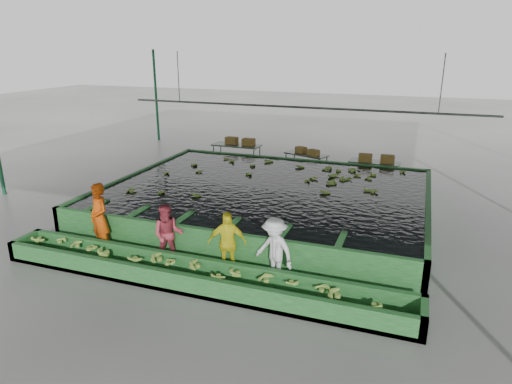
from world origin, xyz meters
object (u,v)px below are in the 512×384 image
(packing_table_mid, at_px, (306,163))
(box_stack_mid, at_px, (307,154))
(worker_a, at_px, (99,218))
(sorting_trough, at_px, (194,276))
(worker_b, at_px, (168,235))
(box_stack_left, at_px, (240,144))
(worker_d, at_px, (274,250))
(packing_table_left, at_px, (237,155))
(flotation_tank, at_px, (266,199))
(box_stack_right, at_px, (376,162))
(worker_c, at_px, (227,243))
(packing_table_right, at_px, (374,172))

(packing_table_mid, bearing_deg, box_stack_mid, -53.01)
(worker_a, bearing_deg, sorting_trough, 10.72)
(worker_b, distance_m, box_stack_left, 9.81)
(sorting_trough, xyz_separation_m, worker_d, (1.65, 0.80, 0.54))
(sorting_trough, relative_size, worker_d, 6.33)
(sorting_trough, distance_m, packing_table_left, 10.85)
(sorting_trough, xyz_separation_m, worker_a, (-3.15, 0.80, 0.69))
(box_stack_left, bearing_deg, packing_table_mid, -2.53)
(worker_b, bearing_deg, worker_d, -22.37)
(sorting_trough, height_order, packing_table_mid, packing_table_mid)
(worker_a, bearing_deg, worker_d, 24.97)
(packing_table_left, distance_m, box_stack_left, 0.52)
(flotation_tank, xyz_separation_m, sorting_trough, (0.00, -5.10, -0.20))
(sorting_trough, distance_m, box_stack_right, 10.10)
(worker_c, relative_size, worker_d, 1.00)
(flotation_tank, bearing_deg, sorting_trough, -90.00)
(sorting_trough, height_order, box_stack_mid, box_stack_mid)
(worker_a, bearing_deg, worker_c, 24.97)
(worker_a, height_order, worker_b, worker_a)
(flotation_tank, xyz_separation_m, worker_c, (0.47, -4.30, 0.34))
(worker_a, xyz_separation_m, packing_table_left, (-0.06, 9.57, -0.45))
(worker_a, distance_m, worker_c, 3.63)
(sorting_trough, distance_m, worker_a, 3.32)
(worker_b, distance_m, box_stack_right, 9.74)
(packing_table_mid, distance_m, packing_table_right, 2.95)
(worker_c, bearing_deg, packing_table_left, 91.82)
(sorting_trough, bearing_deg, box_stack_left, 106.39)
(worker_b, relative_size, worker_c, 0.98)
(packing_table_left, xyz_separation_m, box_stack_left, (0.15, 0.05, 0.49))
(packing_table_right, height_order, box_stack_left, box_stack_left)
(worker_c, xyz_separation_m, packing_table_left, (-3.68, 9.57, -0.30))
(packing_table_right, bearing_deg, worker_b, -114.38)
(packing_table_right, bearing_deg, box_stack_right, -46.31)
(box_stack_left, height_order, box_stack_right, box_stack_left)
(sorting_trough, xyz_separation_m, packing_table_mid, (0.03, 10.28, 0.17))
(box_stack_right, bearing_deg, packing_table_mid, 167.71)
(sorting_trough, xyz_separation_m, worker_c, (0.47, 0.80, 0.54))
(box_stack_mid, relative_size, box_stack_right, 0.85)
(flotation_tank, bearing_deg, box_stack_mid, 89.11)
(worker_a, xyz_separation_m, box_stack_left, (0.09, 9.61, 0.04))
(packing_table_right, bearing_deg, worker_a, -124.28)
(box_stack_left, bearing_deg, worker_c, -69.80)
(worker_c, bearing_deg, box_stack_mid, 73.16)
(flotation_tank, height_order, packing_table_mid, flotation_tank)
(sorting_trough, relative_size, packing_table_mid, 5.45)
(packing_table_left, distance_m, packing_table_right, 6.16)
(box_stack_mid, bearing_deg, packing_table_right, -10.10)
(flotation_tank, relative_size, worker_c, 6.34)
(flotation_tank, bearing_deg, packing_table_mid, 89.71)
(packing_table_left, distance_m, box_stack_right, 6.25)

